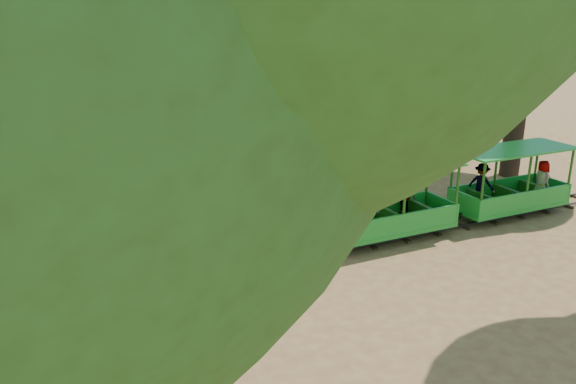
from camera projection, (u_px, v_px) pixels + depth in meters
name	position (u px, v px, depth m)	size (l,w,h in m)	color
ground	(331.00, 249.00, 13.93)	(90.00, 90.00, 0.00)	olive
track	(332.00, 247.00, 13.91)	(22.00, 1.00, 0.10)	#3F3D3A
locomotive	(269.00, 197.00, 12.84)	(2.41, 1.13, 2.77)	black
carriage_front	(389.00, 210.00, 14.39)	(3.61, 1.48, 1.87)	green
carriage_rear	(508.00, 188.00, 16.06)	(3.61, 1.47, 1.87)	green
fence	(225.00, 155.00, 20.63)	(18.10, 0.10, 1.00)	brown
shrub_mid_w	(225.00, 135.00, 21.80)	(3.04, 2.34, 2.10)	#2D6B1E
shrub_mid_e	(352.00, 128.00, 24.22)	(2.38, 1.83, 1.65)	#2D6B1E
shrub_east	(325.00, 126.00, 23.62)	(2.88, 2.22, 1.99)	#2D6B1E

